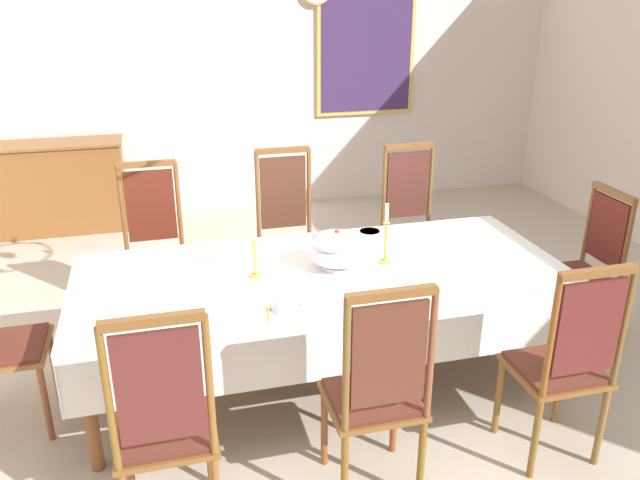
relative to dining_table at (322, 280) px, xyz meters
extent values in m
cube|color=#B6A898|center=(0.00, 0.01, -0.71)|extent=(7.07, 6.98, 0.04)
cube|color=silver|center=(0.00, 3.54, 0.87)|extent=(7.07, 0.08, 3.12)
cylinder|color=brown|center=(-1.33, -0.50, -0.33)|extent=(0.07, 0.07, 0.73)
cylinder|color=brown|center=(1.33, -0.50, -0.33)|extent=(0.07, 0.07, 0.73)
cylinder|color=brown|center=(-1.33, 0.50, -0.33)|extent=(0.07, 0.07, 0.73)
cylinder|color=brown|center=(1.33, 0.50, -0.33)|extent=(0.07, 0.07, 0.73)
cube|color=brown|center=(0.00, 0.00, 0.00)|extent=(2.74, 1.07, 0.08)
cube|color=brown|center=(0.00, 0.00, 0.05)|extent=(2.86, 1.19, 0.03)
cube|color=white|center=(0.00, 0.00, 0.07)|extent=(2.88, 1.21, 0.00)
cube|color=white|center=(0.00, -0.60, -0.11)|extent=(2.88, 0.00, 0.35)
cube|color=white|center=(0.00, 0.60, -0.11)|extent=(2.88, 0.00, 0.35)
cube|color=white|center=(-1.43, 0.00, -0.11)|extent=(0.00, 1.21, 0.35)
cube|color=white|center=(1.43, 0.00, -0.11)|extent=(0.00, 1.21, 0.35)
cylinder|color=brown|center=(-1.15, -0.76, -0.45)|extent=(0.04, 0.04, 0.47)
cylinder|color=brown|center=(-0.77, -0.76, -0.45)|extent=(0.04, 0.04, 0.47)
cube|color=brown|center=(-0.96, -0.94, -0.20)|extent=(0.44, 0.42, 0.03)
cube|color=#57271D|center=(-0.96, -0.94, -0.18)|extent=(0.40, 0.38, 0.02)
cylinder|color=brown|center=(-1.16, -1.13, 0.14)|extent=(0.03, 0.03, 0.66)
cylinder|color=brown|center=(-0.77, -1.13, 0.14)|extent=(0.03, 0.03, 0.66)
cube|color=#5B2624|center=(-0.96, -1.13, 0.17)|extent=(0.34, 0.02, 0.50)
cube|color=brown|center=(-0.96, -1.13, 0.47)|extent=(0.40, 0.04, 0.04)
cylinder|color=brown|center=(-0.77, 0.76, -0.45)|extent=(0.04, 0.04, 0.47)
cylinder|color=brown|center=(-1.15, 0.76, -0.45)|extent=(0.04, 0.04, 0.47)
cylinder|color=brown|center=(-0.77, 1.12, -0.45)|extent=(0.04, 0.04, 0.47)
cylinder|color=brown|center=(-1.15, 1.12, -0.45)|extent=(0.04, 0.04, 0.47)
cube|color=brown|center=(-0.96, 0.94, -0.20)|extent=(0.44, 0.42, 0.03)
cube|color=#57271D|center=(-0.96, 0.94, -0.18)|extent=(0.40, 0.38, 0.02)
cylinder|color=brown|center=(-0.77, 1.13, 0.15)|extent=(0.03, 0.03, 0.68)
cylinder|color=brown|center=(-1.16, 1.13, 0.15)|extent=(0.03, 0.03, 0.68)
cube|color=#582115|center=(-0.96, 1.13, 0.18)|extent=(0.34, 0.02, 0.52)
cube|color=brown|center=(-0.96, 1.13, 0.49)|extent=(0.40, 0.04, 0.04)
cylinder|color=brown|center=(-0.19, -0.76, -0.45)|extent=(0.04, 0.04, 0.47)
cylinder|color=brown|center=(0.19, -0.76, -0.45)|extent=(0.04, 0.04, 0.47)
cylinder|color=brown|center=(-0.19, -1.12, -0.45)|extent=(0.04, 0.04, 0.47)
cylinder|color=brown|center=(0.19, -1.12, -0.45)|extent=(0.04, 0.04, 0.47)
cube|color=brown|center=(0.00, -0.94, -0.20)|extent=(0.44, 0.42, 0.03)
cube|color=#57271D|center=(0.00, -0.94, -0.18)|extent=(0.40, 0.38, 0.02)
cylinder|color=brown|center=(-0.19, -1.13, 0.13)|extent=(0.03, 0.03, 0.65)
cylinder|color=brown|center=(0.20, -1.13, 0.13)|extent=(0.03, 0.03, 0.65)
cube|color=#592C1F|center=(0.00, -1.13, 0.17)|extent=(0.34, 0.02, 0.49)
cube|color=brown|center=(0.00, -1.13, 0.46)|extent=(0.40, 0.04, 0.04)
cylinder|color=brown|center=(0.19, 0.76, -0.45)|extent=(0.04, 0.04, 0.47)
cylinder|color=brown|center=(-0.19, 0.76, -0.45)|extent=(0.04, 0.04, 0.47)
cylinder|color=brown|center=(0.19, 1.12, -0.45)|extent=(0.04, 0.04, 0.47)
cylinder|color=brown|center=(-0.19, 1.12, -0.45)|extent=(0.04, 0.04, 0.47)
cube|color=brown|center=(0.00, 0.94, -0.20)|extent=(0.44, 0.42, 0.03)
cube|color=#57271D|center=(0.00, 0.94, -0.18)|extent=(0.40, 0.38, 0.02)
cylinder|color=brown|center=(0.20, 1.13, 0.17)|extent=(0.03, 0.03, 0.72)
cylinder|color=brown|center=(-0.19, 1.13, 0.17)|extent=(0.03, 0.03, 0.72)
cube|color=#512D1F|center=(0.00, 1.13, 0.20)|extent=(0.34, 0.02, 0.54)
cube|color=brown|center=(0.00, 1.13, 0.52)|extent=(0.40, 0.04, 0.04)
cylinder|color=brown|center=(0.80, -0.76, -0.45)|extent=(0.04, 0.04, 0.47)
cylinder|color=brown|center=(1.18, -0.76, -0.45)|extent=(0.04, 0.04, 0.47)
cylinder|color=brown|center=(0.80, -1.12, -0.45)|extent=(0.04, 0.04, 0.47)
cylinder|color=brown|center=(1.18, -1.12, -0.45)|extent=(0.04, 0.04, 0.47)
cube|color=brown|center=(0.99, -0.94, -0.20)|extent=(0.44, 0.42, 0.03)
cube|color=#57271D|center=(0.99, -0.94, -0.18)|extent=(0.40, 0.38, 0.02)
cylinder|color=brown|center=(0.80, -1.13, 0.12)|extent=(0.03, 0.03, 0.63)
cylinder|color=brown|center=(1.19, -1.13, 0.12)|extent=(0.03, 0.03, 0.63)
cube|color=#5C2121|center=(0.99, -1.13, 0.16)|extent=(0.34, 0.02, 0.48)
cube|color=brown|center=(0.99, -1.13, 0.44)|extent=(0.40, 0.04, 0.04)
cylinder|color=brown|center=(1.18, 0.76, -0.45)|extent=(0.04, 0.04, 0.47)
cylinder|color=brown|center=(0.80, 0.76, -0.45)|extent=(0.04, 0.04, 0.47)
cylinder|color=brown|center=(1.18, 1.12, -0.45)|extent=(0.04, 0.04, 0.47)
cylinder|color=brown|center=(0.80, 1.12, -0.45)|extent=(0.04, 0.04, 0.47)
cube|color=brown|center=(0.99, 0.94, -0.20)|extent=(0.44, 0.42, 0.03)
cube|color=#57271D|center=(0.99, 0.94, -0.18)|extent=(0.40, 0.38, 0.02)
cylinder|color=brown|center=(1.19, 1.13, 0.15)|extent=(0.03, 0.03, 0.69)
cylinder|color=brown|center=(0.80, 1.13, 0.15)|extent=(0.03, 0.03, 0.69)
cube|color=#522923|center=(0.99, 1.13, 0.19)|extent=(0.34, 0.02, 0.52)
cube|color=brown|center=(0.99, 1.13, 0.50)|extent=(0.40, 0.04, 0.04)
cylinder|color=brown|center=(-1.59, 0.19, -0.45)|extent=(0.04, 0.04, 0.47)
cylinder|color=brown|center=(-1.59, -0.19, -0.45)|extent=(0.04, 0.04, 0.47)
cube|color=brown|center=(-1.77, 0.00, -0.20)|extent=(0.42, 0.44, 0.03)
cube|color=#57271D|center=(-1.77, 0.00, -0.18)|extent=(0.38, 0.40, 0.02)
cylinder|color=brown|center=(1.59, -0.19, -0.45)|extent=(0.04, 0.04, 0.47)
cylinder|color=brown|center=(1.59, 0.19, -0.45)|extent=(0.04, 0.04, 0.47)
cylinder|color=brown|center=(1.95, -0.19, -0.45)|extent=(0.04, 0.04, 0.47)
cylinder|color=brown|center=(1.95, 0.19, -0.45)|extent=(0.04, 0.04, 0.47)
cube|color=brown|center=(1.77, 0.00, -0.20)|extent=(0.42, 0.44, 0.03)
cube|color=#57271D|center=(1.77, 0.00, -0.18)|extent=(0.38, 0.40, 0.02)
cylinder|color=brown|center=(1.96, -0.20, 0.10)|extent=(0.03, 0.03, 0.58)
cylinder|color=brown|center=(1.96, 0.20, 0.10)|extent=(0.03, 0.03, 0.58)
cube|color=maroon|center=(1.96, 0.00, 0.13)|extent=(0.02, 0.34, 0.44)
cube|color=brown|center=(1.96, 0.00, 0.39)|extent=(0.04, 0.40, 0.04)
cylinder|color=white|center=(0.09, 0.00, 0.08)|extent=(0.17, 0.17, 0.02)
ellipsoid|color=white|center=(0.09, 0.00, 0.16)|extent=(0.32, 0.32, 0.14)
ellipsoid|color=white|center=(0.09, 0.00, 0.24)|extent=(0.29, 0.29, 0.11)
sphere|color=brown|center=(0.09, 0.00, 0.30)|extent=(0.03, 0.03, 0.03)
cylinder|color=gold|center=(-0.40, 0.00, 0.08)|extent=(0.07, 0.07, 0.02)
cylinder|color=gold|center=(-0.40, 0.00, 0.19)|extent=(0.02, 0.02, 0.21)
cone|color=gold|center=(-0.40, 0.00, 0.30)|extent=(0.04, 0.04, 0.02)
cylinder|color=silver|center=(-0.40, 0.00, 0.36)|extent=(0.02, 0.02, 0.10)
cylinder|color=gold|center=(0.40, 0.00, 0.08)|extent=(0.07, 0.07, 0.02)
cylinder|color=gold|center=(0.40, 0.00, 0.21)|extent=(0.02, 0.02, 0.25)
cone|color=gold|center=(0.40, 0.00, 0.34)|extent=(0.04, 0.04, 0.02)
cylinder|color=silver|center=(0.40, 0.00, 0.40)|extent=(0.02, 0.02, 0.10)
cylinder|color=white|center=(0.17, 0.46, 0.09)|extent=(0.17, 0.17, 0.04)
cylinder|color=white|center=(0.17, 0.46, 0.09)|extent=(0.14, 0.14, 0.02)
torus|color=brown|center=(0.17, 0.46, 0.10)|extent=(0.16, 0.16, 0.01)
cylinder|color=white|center=(-0.30, -0.46, 0.09)|extent=(0.14, 0.14, 0.03)
cylinder|color=white|center=(-0.30, -0.46, 0.09)|extent=(0.12, 0.12, 0.02)
torus|color=brown|center=(-0.30, -0.46, 0.10)|extent=(0.14, 0.14, 0.01)
cylinder|color=white|center=(0.45, 0.45, 0.09)|extent=(0.17, 0.17, 0.03)
cylinder|color=white|center=(0.45, 0.45, 0.09)|extent=(0.14, 0.14, 0.02)
torus|color=brown|center=(0.45, 0.45, 0.10)|extent=(0.16, 0.16, 0.01)
cube|color=gold|center=(0.28, 0.43, 0.08)|extent=(0.04, 0.14, 0.00)
ellipsoid|color=gold|center=(0.30, 0.51, 0.08)|extent=(0.03, 0.05, 0.01)
cube|color=gold|center=(-0.41, -0.49, 0.08)|extent=(0.03, 0.14, 0.00)
ellipsoid|color=gold|center=(-0.40, -0.41, 0.08)|extent=(0.03, 0.05, 0.01)
cube|color=brown|center=(-1.93, 3.22, -0.25)|extent=(1.40, 0.44, 0.88)
cube|color=brown|center=(-1.93, 3.22, 0.20)|extent=(1.44, 0.48, 0.02)
cube|color=brown|center=(-1.58, 3.45, -0.25)|extent=(0.59, 0.01, 0.70)
cube|color=brown|center=(-2.28, 3.45, -0.25)|extent=(0.59, 0.01, 0.70)
cube|color=#D1B251|center=(1.42, 3.48, 1.06)|extent=(1.10, 0.04, 1.54)
cube|color=#3D2856|center=(1.42, 3.46, 1.06)|extent=(1.02, 0.01, 1.46)
camera|label=1|loc=(-0.88, -3.33, 1.65)|focal=35.81mm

